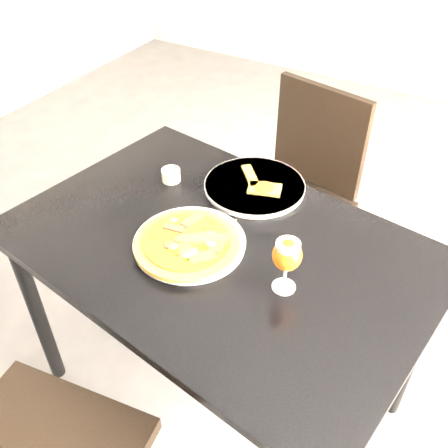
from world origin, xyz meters
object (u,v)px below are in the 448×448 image
Objects in this scene: beer_glass at (287,255)px; dining_table at (219,265)px; pizza at (187,242)px; chair_far at (296,191)px.

dining_table is at bearing 164.22° from beer_glass.
dining_table is at bearing 49.19° from pizza.
beer_glass is at bearing 0.43° from pizza.
pizza reaches higher than dining_table.
chair_far is at bearing 101.06° from dining_table.
beer_glass is (0.29, 0.00, 0.09)m from pizza.
chair_far is 3.09× the size of pizza.
beer_glass is (0.23, -0.07, 0.20)m from dining_table.
chair_far is 5.82× the size of beer_glass.
pizza is (-0.06, -0.07, 0.12)m from dining_table.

